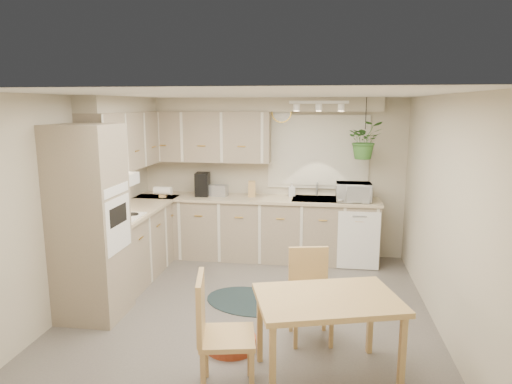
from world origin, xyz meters
TOP-DOWN VIEW (x-y plane):
  - floor at (0.00, 0.00)m, footprint 4.20×4.20m
  - ceiling at (0.00, 0.00)m, footprint 4.20×4.20m
  - wall_back at (0.00, 2.10)m, footprint 4.00×0.04m
  - wall_front at (0.00, -2.10)m, footprint 4.00×0.04m
  - wall_left at (-2.00, 0.00)m, footprint 0.04×4.20m
  - wall_right at (2.00, 0.00)m, footprint 0.04×4.20m
  - base_cab_left at (-1.70, 0.88)m, footprint 0.60×1.85m
  - base_cab_back at (-0.20, 1.80)m, footprint 3.60×0.60m
  - counter_left at (-1.69, 0.88)m, footprint 0.64×1.89m
  - counter_back at (-0.20, 1.79)m, footprint 3.64×0.64m
  - oven_stack at (-1.68, -0.38)m, footprint 0.65×0.65m
  - wall_oven_face at (-1.35, -0.38)m, footprint 0.02×0.56m
  - upper_cab_left at (-1.82, 1.00)m, footprint 0.35×2.00m
  - upper_cab_back at (-1.00, 1.93)m, footprint 2.00×0.35m
  - soffit_left at (-1.85, 1.00)m, footprint 0.30×2.00m
  - soffit_back at (-0.20, 1.95)m, footprint 3.60×0.30m
  - cooktop at (-1.68, 0.30)m, footprint 0.52×0.58m
  - range_hood at (-1.70, 0.30)m, footprint 0.40×0.60m
  - window_blinds at (0.70, 2.07)m, footprint 1.40×0.02m
  - window_frame at (0.70, 2.08)m, footprint 1.50×0.02m
  - sink at (0.70, 1.80)m, footprint 0.70×0.48m
  - dishwasher_front at (1.30, 1.49)m, footprint 0.58×0.02m
  - track_light_bar at (0.70, 1.55)m, footprint 0.80×0.04m
  - wall_clock at (0.15, 2.07)m, footprint 0.30×0.03m
  - dining_table at (0.84, -1.20)m, footprint 1.33×1.07m
  - chair_left at (0.05, -1.48)m, footprint 0.54×0.54m
  - chair_back at (0.69, -0.57)m, footprint 0.49×0.49m
  - braided_rug at (-0.05, 0.22)m, footprint 1.26×1.09m
  - pet_bed at (-0.05, -0.85)m, footprint 0.61×0.61m
  - microwave at (1.22, 1.70)m, footprint 0.50×0.29m
  - soap_bottle at (0.32, 1.95)m, footprint 0.15×0.23m
  - hanging_plant at (1.34, 1.70)m, footprint 0.54×0.59m
  - coffee_maker at (-1.01, 1.80)m, footprint 0.21×0.26m
  - toaster at (-0.78, 1.82)m, footprint 0.29×0.19m
  - knife_block at (-0.27, 1.85)m, footprint 0.12×0.12m

SIDE VIEW (x-z plane):
  - floor at x=0.00m, z-range 0.00..0.00m
  - braided_rug at x=-0.05m, z-range 0.00..0.01m
  - pet_bed at x=-0.05m, z-range 0.00..0.11m
  - dining_table at x=0.84m, z-range 0.00..0.73m
  - dishwasher_front at x=1.30m, z-range 0.01..0.84m
  - chair_back at x=0.69m, z-range 0.00..0.89m
  - base_cab_left at x=-1.70m, z-range 0.00..0.90m
  - base_cab_back at x=-0.20m, z-range 0.00..0.90m
  - chair_left at x=0.05m, z-range 0.00..0.98m
  - sink at x=0.70m, z-range 0.85..0.95m
  - counter_left at x=-1.69m, z-range 0.90..0.94m
  - counter_back at x=-0.20m, z-range 0.90..0.94m
  - cooktop at x=-1.68m, z-range 0.93..0.95m
  - soap_bottle at x=0.32m, z-range 0.94..1.04m
  - toaster at x=-0.78m, z-range 0.94..1.11m
  - oven_stack at x=-1.68m, z-range 0.00..2.10m
  - wall_oven_face at x=-1.35m, z-range 0.76..1.34m
  - knife_block at x=-0.27m, z-range 0.94..1.17m
  - microwave at x=1.22m, z-range 0.94..1.27m
  - coffee_maker at x=-1.01m, z-range 0.94..1.29m
  - wall_back at x=0.00m, z-range 0.00..2.40m
  - wall_front at x=0.00m, z-range 0.00..2.40m
  - wall_left at x=-2.00m, z-range 0.00..2.40m
  - wall_right at x=2.00m, z-range 0.00..2.40m
  - range_hood at x=-1.70m, z-range 1.33..1.47m
  - window_blinds at x=0.70m, z-range 1.10..2.10m
  - window_frame at x=0.70m, z-range 1.05..2.15m
  - hanging_plant at x=1.34m, z-range 1.55..1.96m
  - upper_cab_left at x=-1.82m, z-range 1.45..2.20m
  - upper_cab_back at x=-1.00m, z-range 1.45..2.20m
  - wall_clock at x=0.15m, z-range 2.03..2.33m
  - soffit_left at x=-1.85m, z-range 2.20..2.40m
  - soffit_back at x=-0.20m, z-range 2.20..2.40m
  - track_light_bar at x=0.70m, z-range 2.31..2.35m
  - ceiling at x=0.00m, z-range 2.40..2.40m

